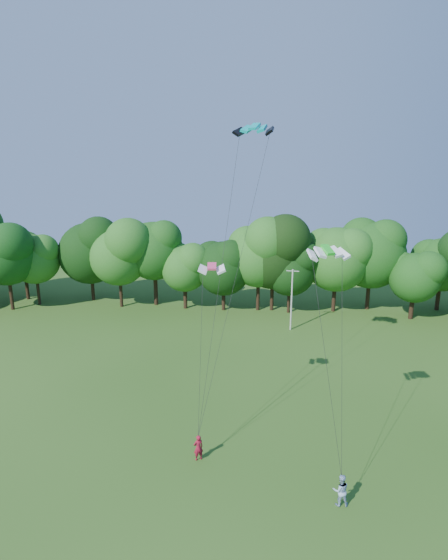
{
  "coord_description": "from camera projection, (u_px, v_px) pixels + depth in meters",
  "views": [
    {
      "loc": [
        3.37,
        -19.69,
        18.59
      ],
      "look_at": [
        0.49,
        13.0,
        10.14
      ],
      "focal_mm": 28.0,
      "sensor_mm": 36.0,
      "label": 1
    }
  ],
  "objects": [
    {
      "name": "kite_flyer_right",
      "position": [
        341.0,
        490.0,
        24.61
      ],
      "size": [
        1.0,
        0.81,
        1.92
      ],
      "primitive_type": "imported",
      "rotation": [
        0.0,
        0.0,
        3.24
      ],
      "color": "#9BB5D7",
      "rests_on": "ground"
    },
    {
      "name": "kite_pink",
      "position": [
        212.0,
        266.0,
        29.75
      ],
      "size": [
        1.91,
        1.06,
        0.4
      ],
      "rotation": [
        0.0,
        0.0,
        0.1
      ],
      "color": "#E84070",
      "rests_on": "ground"
    },
    {
      "name": "ground",
      "position": [
        194.0,
        517.0,
        23.92
      ],
      "size": [
        160.0,
        160.0,
        0.0
      ],
      "primitive_type": "plane",
      "color": "#274F15",
      "rests_on": "ground"
    },
    {
      "name": "tree_back_west",
      "position": [
        6.0,
        252.0,
        57.1
      ],
      "size": [
        8.67,
        8.67,
        12.6
      ],
      "color": "black",
      "rests_on": "ground"
    },
    {
      "name": "kite_green",
      "position": [
        328.0,
        250.0,
        24.56
      ],
      "size": [
        2.5,
        1.68,
        0.49
      ],
      "rotation": [
        0.0,
        0.0,
        0.31
      ],
      "color": "green",
      "rests_on": "ground"
    },
    {
      "name": "utility_pole",
      "position": [
        292.0,
        299.0,
        50.73
      ],
      "size": [
        1.46,
        0.34,
        7.33
      ],
      "rotation": [
        0.0,
        0.0,
        -0.18
      ],
      "color": "#B7B7AE",
      "rests_on": "ground"
    },
    {
      "name": "kite_flyer_left",
      "position": [
        198.0,
        448.0,
        28.45
      ],
      "size": [
        0.78,
        0.69,
        1.79
      ],
      "primitive_type": "imported",
      "rotation": [
        0.0,
        0.0,
        3.65
      ],
      "color": "maroon",
      "rests_on": "ground"
    },
    {
      "name": "kite_teal",
      "position": [
        255.0,
        126.0,
        31.08
      ],
      "size": [
        3.06,
        2.0,
        0.61
      ],
      "rotation": [
        0.0,
        0.0,
        -0.29
      ],
      "color": "#05ABAA",
      "rests_on": "ground"
    },
    {
      "name": "tree_back_center",
      "position": [
        273.0,
        247.0,
        56.73
      ],
      "size": [
        9.41,
        9.41,
        13.69
      ],
      "color": "#312213",
      "rests_on": "ground"
    }
  ]
}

